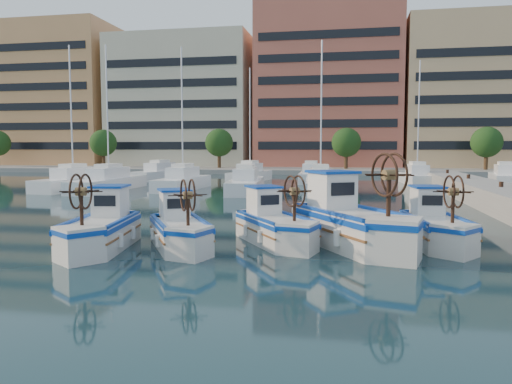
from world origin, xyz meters
The scene contains 8 objects.
ground centered at (0.00, 0.00, 0.00)m, with size 300.00×300.00×0.00m, color #193A41.
waterfront centered at (9.23, 65.04, 11.10)m, with size 180.00×40.00×25.60m.
yacht_marina centered at (-3.60, 27.35, 0.53)m, with size 39.45×23.64×11.50m.
fishing_boat_a centered at (-3.61, -0.78, 0.72)m, with size 2.35×4.32×2.62m.
fishing_boat_b centered at (-1.12, -0.10, 0.67)m, with size 3.20×4.03×2.44m.
fishing_boat_c centered at (1.94, 1.27, 0.69)m, with size 3.41×4.13×2.51m.
fishing_boat_d centered at (4.59, 1.17, 0.90)m, with size 4.40×5.34×3.25m.
fishing_boat_e centered at (7.55, 1.99, 0.70)m, with size 2.20×4.18×2.54m.
Camera 1 is at (4.61, -16.17, 3.37)m, focal length 35.00 mm.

